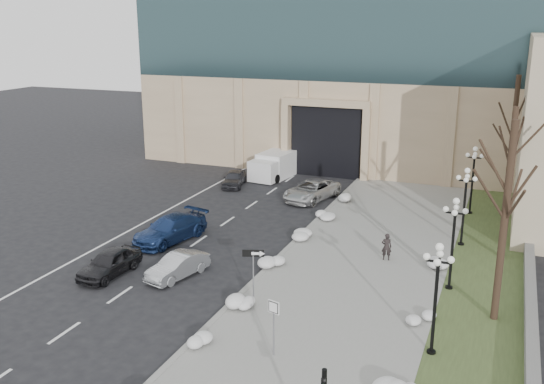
{
  "coord_description": "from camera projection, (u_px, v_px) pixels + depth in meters",
  "views": [
    {
      "loc": [
        10.34,
        -16.27,
        12.88
      ],
      "look_at": [
        -1.85,
        14.32,
        3.5
      ],
      "focal_mm": 40.0,
      "sensor_mm": 36.0,
      "label": 1
    }
  ],
  "objects": [
    {
      "name": "tree_far",
      "position": [
        513.0,
        127.0,
        39.56
      ],
      "size": [
        3.2,
        3.2,
        9.5
      ],
      "color": "black",
      "rests_on": "ground"
    },
    {
      "name": "box_truck",
      "position": [
        278.0,
        164.0,
        51.69
      ],
      "size": [
        3.03,
        6.87,
        2.11
      ],
      "rotation": [
        0.0,
        0.0,
        -0.12
      ],
      "color": "silver",
      "rests_on": "ground"
    },
    {
      "name": "lamppost_a",
      "position": [
        437.0,
        284.0,
        23.31
      ],
      "size": [
        1.18,
        1.18,
        4.76
      ],
      "color": "black",
      "rests_on": "ground"
    },
    {
      "name": "tree_near",
      "position": [
        507.0,
        195.0,
        25.35
      ],
      "size": [
        3.2,
        3.2,
        9.0
      ],
      "color": "black",
      "rests_on": "ground"
    },
    {
      "name": "curb",
      "position": [
        284.0,
        253.0,
        34.59
      ],
      "size": [
        0.3,
        40.0,
        0.14
      ],
      "primitive_type": "cube",
      "color": "gray",
      "rests_on": "ground"
    },
    {
      "name": "lamppost_d",
      "position": [
        473.0,
        171.0,
        40.74
      ],
      "size": [
        1.18,
        1.18,
        4.76
      ],
      "color": "black",
      "rests_on": "ground"
    },
    {
      "name": "snow_clump_f",
      "position": [
        323.0,
        216.0,
        40.24
      ],
      "size": [
        1.1,
        1.6,
        0.36
      ],
      "primitive_type": "ellipsoid",
      "color": "silver",
      "rests_on": "sidewalk"
    },
    {
      "name": "tree_mid",
      "position": [
        510.0,
        162.0,
        32.59
      ],
      "size": [
        3.2,
        3.2,
        8.5
      ],
      "color": "black",
      "rests_on": "ground"
    },
    {
      "name": "lamppost_b",
      "position": [
        454.0,
        231.0,
        29.12
      ],
      "size": [
        1.18,
        1.18,
        4.76
      ],
      "color": "black",
      "rests_on": "ground"
    },
    {
      "name": "keep_sign",
      "position": [
        274.0,
        316.0,
        23.5
      ],
      "size": [
        0.52,
        0.19,
        2.45
      ],
      "rotation": [
        0.0,
        0.0,
        -0.28
      ],
      "color": "slate",
      "rests_on": "ground"
    },
    {
      "name": "snow_clump_j",
      "position": [
        442.0,
        264.0,
        32.39
      ],
      "size": [
        1.1,
        1.6,
        0.36
      ],
      "primitive_type": "ellipsoid",
      "color": "silver",
      "rests_on": "sidewalk"
    },
    {
      "name": "car_d",
      "position": [
        312.0,
        190.0,
        44.83
      ],
      "size": [
        3.64,
        5.65,
        1.45
      ],
      "primitive_type": "imported",
      "rotation": [
        0.0,
        0.0,
        -0.25
      ],
      "color": "#BCBCBC",
      "rests_on": "ground"
    },
    {
      "name": "car_a",
      "position": [
        110.0,
        263.0,
        31.55
      ],
      "size": [
        1.79,
        4.08,
        1.37
      ],
      "primitive_type": "imported",
      "rotation": [
        0.0,
        0.0,
        -0.05
      ],
      "color": "black",
      "rests_on": "ground"
    },
    {
      "name": "lamppost_c",
      "position": [
        465.0,
        196.0,
        34.93
      ],
      "size": [
        1.18,
        1.18,
        4.76
      ],
      "color": "black",
      "rests_on": "ground"
    },
    {
      "name": "snow_clump_g",
      "position": [
        340.0,
        199.0,
        44.05
      ],
      "size": [
        1.1,
        1.6,
        0.36
      ],
      "primitive_type": "ellipsoid",
      "color": "silver",
      "rests_on": "sidewalk"
    },
    {
      "name": "pedestrian",
      "position": [
        387.0,
        247.0,
        33.22
      ],
      "size": [
        0.63,
        0.48,
        1.53
      ],
      "primitive_type": "imported",
      "rotation": [
        0.0,
        0.0,
        3.37
      ],
      "color": "black",
      "rests_on": "sidewalk"
    },
    {
      "name": "stone_wall",
      "position": [
        529.0,
        268.0,
        31.68
      ],
      "size": [
        0.5,
        30.0,
        0.7
      ],
      "primitive_type": "cube",
      "color": "slate",
      "rests_on": "ground"
    },
    {
      "name": "one_way_sign",
      "position": [
        257.0,
        260.0,
        27.65
      ],
      "size": [
        1.04,
        0.46,
        2.8
      ],
      "rotation": [
        0.0,
        0.0,
        0.33
      ],
      "color": "slate",
      "rests_on": "ground"
    },
    {
      "name": "sidewalk",
      "position": [
        361.0,
        264.0,
        33.0
      ],
      "size": [
        9.0,
        40.0,
        0.12
      ],
      "primitive_type": "cube",
      "color": "gray",
      "rests_on": "ground"
    },
    {
      "name": "car_b",
      "position": [
        178.0,
        266.0,
        31.3
      ],
      "size": [
        2.19,
        3.92,
        1.22
      ],
      "primitive_type": "imported",
      "rotation": [
        0.0,
        0.0,
        -0.25
      ],
      "color": "#A5A9AD",
      "rests_on": "ground"
    },
    {
      "name": "car_c",
      "position": [
        170.0,
        229.0,
        36.41
      ],
      "size": [
        3.23,
        5.55,
        1.51
      ],
      "primitive_type": "imported",
      "rotation": [
        0.0,
        0.0,
        -0.23
      ],
      "color": "navy",
      "rests_on": "ground"
    },
    {
      "name": "snow_clump_c",
      "position": [
        238.0,
        307.0,
        27.51
      ],
      "size": [
        1.1,
        1.6,
        0.36
      ],
      "primitive_type": "ellipsoid",
      "color": "silver",
      "rests_on": "sidewalk"
    },
    {
      "name": "snow_clump_e",
      "position": [
        301.0,
        235.0,
        36.73
      ],
      "size": [
        1.1,
        1.6,
        0.36
      ],
      "primitive_type": "ellipsoid",
      "color": "silver",
      "rests_on": "sidewalk"
    },
    {
      "name": "snow_clump_d",
      "position": [
        273.0,
        262.0,
        32.61
      ],
      "size": [
        1.1,
        1.6,
        0.36
      ],
      "primitive_type": "ellipsoid",
      "color": "silver",
      "rests_on": "sidewalk"
    },
    {
      "name": "car_e",
      "position": [
        234.0,
        178.0,
        48.51
      ],
      "size": [
        2.33,
        3.98,
        1.27
      ],
      "primitive_type": "imported",
      "rotation": [
        0.0,
        0.0,
        0.24
      ],
      "color": "#323237",
      "rests_on": "ground"
    },
    {
      "name": "snow_clump_i",
      "position": [
        422.0,
        317.0,
        26.57
      ],
      "size": [
        1.1,
        1.6,
        0.36
      ],
      "primitive_type": "ellipsoid",
      "color": "silver",
      "rests_on": "sidewalk"
    },
    {
      "name": "snow_clump_b",
      "position": [
        198.0,
        342.0,
        24.54
      ],
      "size": [
        1.1,
        1.6,
        0.36
      ],
      "primitive_type": "ellipsoid",
      "color": "silver",
      "rests_on": "sidewalk"
    },
    {
      "name": "grass_strip",
      "position": [
        487.0,
        283.0,
        30.69
      ],
      "size": [
        4.0,
        40.0,
        0.1
      ],
      "primitive_type": "cube",
      "color": "#384623",
      "rests_on": "ground"
    }
  ]
}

